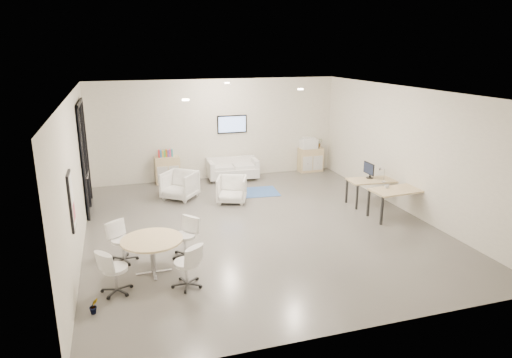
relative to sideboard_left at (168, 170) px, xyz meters
The scene contains 21 objects.
room_shell 4.74m from the sideboard_left, 68.74° to the right, with size 9.60×10.60×4.80m.
glass_door 3.09m from the sideboard_left, 142.33° to the right, with size 0.09×1.90×2.85m.
artwork 6.41m from the sideboard_left, 111.45° to the right, with size 0.05×0.54×1.04m.
wall_tv 2.54m from the sideboard_left, ahead, with size 0.98×0.06×0.58m.
ceiling_spots 4.64m from the sideboard_left, 66.97° to the right, with size 3.14×4.14×0.03m.
sideboard_left is the anchor object (origin of this frame).
sideboard_right 4.90m from the sideboard_left, ahead, with size 0.83×0.40×0.83m.
books 0.54m from the sideboard_left, behind, with size 0.44×0.14×0.22m.
printer 4.84m from the sideboard_left, ahead, with size 0.53×0.44×0.37m.
loveseat 2.08m from the sideboard_left, ahead, with size 1.64×0.88×0.60m.
blue_rug 2.88m from the sideboard_left, 37.36° to the right, with size 1.52×1.01×0.01m, color #324F9A.
armchair_left 1.66m from the sideboard_left, 85.11° to the right, with size 0.85×0.79×0.87m, color silver.
armchair_right 2.81m from the sideboard_left, 58.42° to the right, with size 0.77×0.72×0.80m, color silver.
desk_rear 6.29m from the sideboard_left, 35.67° to the right, with size 1.37×0.77×0.69m.
desk_front 7.06m from the sideboard_left, 42.77° to the right, with size 1.48×0.81×0.75m.
monitor 6.19m from the sideboard_left, 34.76° to the right, with size 0.20×0.50×0.44m.
round_table 6.07m from the sideboard_left, 99.38° to the right, with size 1.15×1.15×0.70m.
meeting_chairs 6.07m from the sideboard_left, 99.38° to the right, with size 2.18×2.18×0.82m.
plant_cabinet 5.18m from the sideboard_left, ahead, with size 0.29×0.32×0.25m, color #3F7F3F.
plant_floor 7.39m from the sideboard_left, 106.01° to the right, with size 0.15×0.27×0.12m, color #3F7F3F.
cup 6.76m from the sideboard_left, 43.16° to the right, with size 0.12×0.09×0.12m, color white.
Camera 1 is at (-3.13, -9.80, 4.14)m, focal length 32.00 mm.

